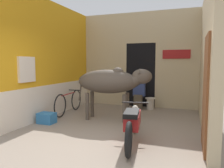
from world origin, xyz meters
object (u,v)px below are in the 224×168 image
object	(u,v)px
shopkeeper_seated	(139,91)
crate	(47,118)
bicycle	(69,102)
plastic_stool	(150,103)
cow	(111,82)
motorcycle_near	(133,122)

from	to	relation	value
shopkeeper_seated	crate	distance (m)	3.30
bicycle	plastic_stool	distance (m)	2.77
plastic_stool	crate	bearing A→B (deg)	-130.19
cow	crate	xyz separation A→B (m)	(-1.49, -0.92, -0.94)
cow	motorcycle_near	xyz separation A→B (m)	(1.02, -1.55, -0.65)
bicycle	plastic_stool	size ratio (longest dim) A/B	4.44
motorcycle_near	crate	bearing A→B (deg)	165.97
shopkeeper_seated	bicycle	bearing A→B (deg)	-143.57
crate	motorcycle_near	bearing A→B (deg)	-14.03
motorcycle_near	bicycle	distance (m)	3.16
bicycle	plastic_stool	bearing A→B (deg)	32.35
crate	cow	bearing A→B (deg)	31.82
motorcycle_near	crate	size ratio (longest dim) A/B	4.48
cow	plastic_stool	world-z (taller)	cow
shopkeeper_seated	crate	xyz separation A→B (m)	(-1.89, -2.66, -0.47)
bicycle	plastic_stool	xyz separation A→B (m)	(2.34, 1.48, -0.14)
plastic_stool	crate	distance (m)	3.54
plastic_stool	crate	xyz separation A→B (m)	(-2.29, -2.71, -0.08)
cow	plastic_stool	bearing A→B (deg)	65.90
bicycle	crate	bearing A→B (deg)	-87.53
bicycle	shopkeeper_seated	bearing A→B (deg)	36.43
shopkeeper_seated	plastic_stool	bearing A→B (deg)	6.91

